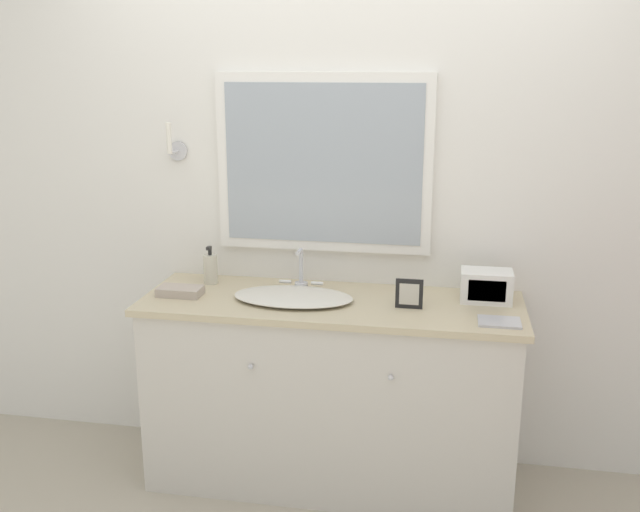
{
  "coord_description": "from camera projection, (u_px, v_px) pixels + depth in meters",
  "views": [
    {
      "loc": [
        0.49,
        -2.63,
        1.89
      ],
      "look_at": [
        -0.05,
        0.29,
        1.08
      ],
      "focal_mm": 40.0,
      "sensor_mm": 36.0,
      "label": 1
    }
  ],
  "objects": [
    {
      "name": "picture_frame",
      "position": [
        409.0,
        294.0,
        3.01
      ],
      "size": [
        0.12,
        0.01,
        0.13
      ],
      "color": "black",
      "rests_on": "vanity_counter"
    },
    {
      "name": "hand_towel_near_sink",
      "position": [
        180.0,
        291.0,
        3.19
      ],
      "size": [
        0.2,
        0.11,
        0.04
      ],
      "color": "#B7A899",
      "rests_on": "vanity_counter"
    },
    {
      "name": "sink_basin",
      "position": [
        293.0,
        296.0,
        3.12
      ],
      "size": [
        0.53,
        0.35,
        0.2
      ],
      "color": "silver",
      "rests_on": "vanity_counter"
    },
    {
      "name": "appliance_box",
      "position": [
        486.0,
        286.0,
        3.1
      ],
      "size": [
        0.22,
        0.15,
        0.14
      ],
      "color": "white",
      "rests_on": "vanity_counter"
    },
    {
      "name": "metal_tray",
      "position": [
        499.0,
        322.0,
        2.85
      ],
      "size": [
        0.17,
        0.13,
        0.01
      ],
      "color": "silver",
      "rests_on": "vanity_counter"
    },
    {
      "name": "vanity_counter",
      "position": [
        331.0,
        392.0,
        3.24
      ],
      "size": [
        1.67,
        0.57,
        0.88
      ],
      "color": "beige",
      "rests_on": "ground_plane"
    },
    {
      "name": "wall_back",
      "position": [
        342.0,
        197.0,
        3.31
      ],
      "size": [
        8.0,
        0.18,
        2.55
      ],
      "color": "white",
      "rests_on": "ground_plane"
    },
    {
      "name": "soap_bottle",
      "position": [
        211.0,
        268.0,
        3.35
      ],
      "size": [
        0.07,
        0.07,
        0.18
      ],
      "color": "beige",
      "rests_on": "vanity_counter"
    }
  ]
}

